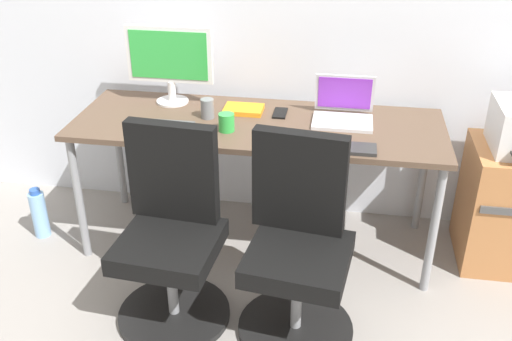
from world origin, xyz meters
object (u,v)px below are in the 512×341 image
(water_bottle_on_floor, at_px, (39,214))
(open_laptop, at_px, (343,110))
(coffee_mug, at_px, (227,122))
(desktop_monitor, at_px, (170,59))
(office_chair_right, at_px, (298,249))
(office_chair_left, at_px, (171,237))

(water_bottle_on_floor, relative_size, open_laptop, 1.00)
(water_bottle_on_floor, bearing_deg, coffee_mug, 0.84)
(desktop_monitor, bearing_deg, coffee_mug, -41.09)
(office_chair_right, bearing_deg, open_laptop, 78.38)
(office_chair_right, relative_size, water_bottle_on_floor, 3.03)
(desktop_monitor, xyz_separation_m, open_laptop, (0.96, -0.10, -0.19))
(office_chair_right, height_order, water_bottle_on_floor, office_chair_right)
(office_chair_left, relative_size, water_bottle_on_floor, 3.03)
(coffee_mug, bearing_deg, open_laptop, 22.42)
(office_chair_left, relative_size, office_chair_right, 1.00)
(desktop_monitor, relative_size, coffee_mug, 5.22)
(water_bottle_on_floor, relative_size, desktop_monitor, 0.65)
(office_chair_right, xyz_separation_m, coffee_mug, (-0.42, 0.50, 0.37))
(water_bottle_on_floor, xyz_separation_m, coffee_mug, (1.13, 0.02, 0.65))
(office_chair_right, xyz_separation_m, desktop_monitor, (-0.81, 0.84, 0.58))
(coffee_mug, bearing_deg, water_bottle_on_floor, -179.16)
(desktop_monitor, distance_m, coffee_mug, 0.55)
(office_chair_left, height_order, office_chair_right, same)
(water_bottle_on_floor, bearing_deg, office_chair_left, -26.78)
(office_chair_left, distance_m, coffee_mug, 0.65)
(office_chair_left, distance_m, desktop_monitor, 1.04)
(office_chair_left, xyz_separation_m, water_bottle_on_floor, (-0.96, 0.49, -0.28))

